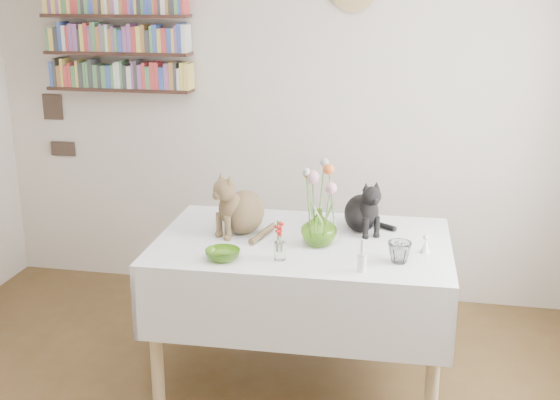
% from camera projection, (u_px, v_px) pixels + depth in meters
% --- Properties ---
extents(room, '(4.08, 4.58, 2.58)m').
position_uv_depth(room, '(166.00, 221.00, 2.55)').
color(room, brown).
rests_on(room, ground).
extents(dining_table, '(1.53, 1.01, 0.81)m').
position_uv_depth(dining_table, '(302.00, 276.00, 3.68)').
color(dining_table, white).
rests_on(dining_table, room).
extents(tabby_cat, '(0.36, 0.38, 0.35)m').
position_uv_depth(tabby_cat, '(244.00, 201.00, 3.69)').
color(tabby_cat, brown).
rests_on(tabby_cat, dining_table).
extents(black_cat, '(0.30, 0.32, 0.30)m').
position_uv_depth(black_cat, '(362.00, 204.00, 3.73)').
color(black_cat, black).
rests_on(black_cat, dining_table).
extents(flower_vase, '(0.22, 0.22, 0.19)m').
position_uv_depth(flower_vase, '(319.00, 227.00, 3.53)').
color(flower_vase, '#91CC40').
rests_on(flower_vase, dining_table).
extents(green_bowl, '(0.22, 0.22, 0.05)m').
position_uv_depth(green_bowl, '(223.00, 255.00, 3.35)').
color(green_bowl, '#91CC40').
rests_on(green_bowl, dining_table).
extents(drinking_glass, '(0.12, 0.12, 0.10)m').
position_uv_depth(drinking_glass, '(399.00, 252.00, 3.31)').
color(drinking_glass, white).
rests_on(drinking_glass, dining_table).
extents(candlestick, '(0.04, 0.04, 0.16)m').
position_uv_depth(candlestick, '(362.00, 261.00, 3.21)').
color(candlestick, white).
rests_on(candlestick, dining_table).
extents(berry_jar, '(0.06, 0.06, 0.22)m').
position_uv_depth(berry_jar, '(280.00, 240.00, 3.34)').
color(berry_jar, white).
rests_on(berry_jar, dining_table).
extents(porcelain_figurine, '(0.05, 0.05, 0.10)m').
position_uv_depth(porcelain_figurine, '(425.00, 245.00, 3.44)').
color(porcelain_figurine, white).
rests_on(porcelain_figurine, dining_table).
extents(flower_bouquet, '(0.17, 0.12, 0.39)m').
position_uv_depth(flower_bouquet, '(320.00, 179.00, 3.47)').
color(flower_bouquet, '#4C7233').
rests_on(flower_bouquet, flower_vase).
extents(bookshelf_unit, '(1.00, 0.16, 0.91)m').
position_uv_depth(bookshelf_unit, '(116.00, 22.00, 4.60)').
color(bookshelf_unit, '#321C14').
rests_on(bookshelf_unit, room).
extents(wall_art_plaques, '(0.21, 0.02, 0.44)m').
position_uv_depth(wall_art_plaques, '(57.00, 124.00, 4.98)').
color(wall_art_plaques, '#38281E').
rests_on(wall_art_plaques, room).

